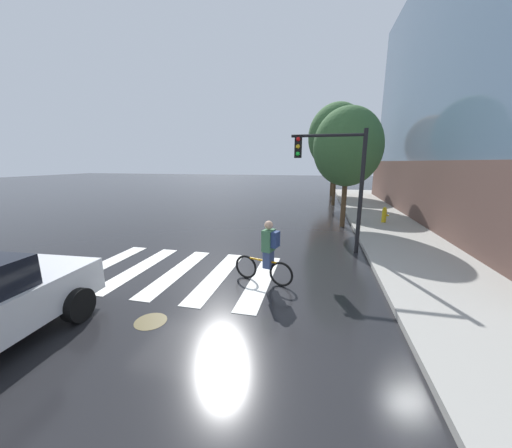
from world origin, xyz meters
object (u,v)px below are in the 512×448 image
(street_tree_near, at_px, (348,147))
(fire_hydrant, at_px, (384,215))
(traffic_light_near, at_px, (337,170))
(cyclist, at_px, (267,253))
(street_tree_far, at_px, (334,144))
(manhole_cover, at_px, (151,321))
(street_tree_mid, at_px, (337,137))

(street_tree_near, bearing_deg, fire_hydrant, 21.15)
(fire_hydrant, bearing_deg, traffic_light_near, -119.14)
(cyclist, distance_m, street_tree_far, 20.88)
(manhole_cover, distance_m, traffic_light_near, 7.23)
(manhole_cover, height_order, cyclist, cyclist)
(street_tree_near, height_order, street_tree_far, street_tree_far)
(manhole_cover, height_order, street_tree_near, street_tree_near)
(traffic_light_near, relative_size, fire_hydrant, 5.38)
(cyclist, relative_size, street_tree_mid, 0.24)
(street_tree_far, bearing_deg, cyclist, -96.61)
(cyclist, bearing_deg, traffic_light_near, 60.65)
(traffic_light_near, xyz_separation_m, street_tree_near, (0.64, 4.07, 0.94))
(manhole_cover, relative_size, cyclist, 0.38)
(street_tree_far, bearing_deg, manhole_cover, -100.77)
(manhole_cover, relative_size, street_tree_mid, 0.09)
(manhole_cover, relative_size, street_tree_near, 0.11)
(street_tree_far, bearing_deg, traffic_light_near, -91.91)
(street_tree_near, distance_m, street_tree_mid, 7.18)
(street_tree_mid, bearing_deg, street_tree_far, 89.40)
(street_tree_near, distance_m, street_tree_far, 13.17)
(fire_hydrant, relative_size, street_tree_mid, 0.11)
(fire_hydrant, xyz_separation_m, street_tree_far, (-2.14, 12.34, 4.15))
(fire_hydrant, relative_size, street_tree_far, 0.11)
(street_tree_mid, bearing_deg, cyclist, -99.10)
(traffic_light_near, bearing_deg, street_tree_far, 88.09)
(cyclist, distance_m, fire_hydrant, 9.24)
(traffic_light_near, height_order, street_tree_mid, street_tree_mid)
(cyclist, bearing_deg, street_tree_far, 83.39)
(manhole_cover, distance_m, street_tree_near, 11.18)
(street_tree_near, bearing_deg, manhole_cover, -114.67)
(manhole_cover, height_order, street_tree_far, street_tree_far)
(street_tree_near, xyz_separation_m, street_tree_far, (-0.07, 13.14, 0.88))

